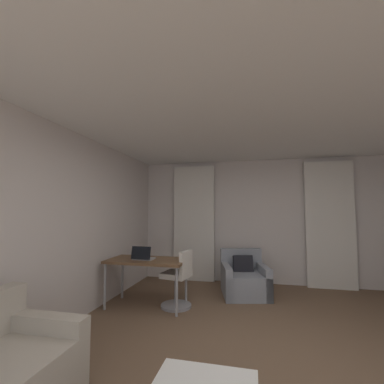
# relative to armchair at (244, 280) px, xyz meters

# --- Properties ---
(ground_plane) EXTENTS (12.00, 12.00, 0.00)m
(ground_plane) POSITION_rel_armchair_xyz_m (0.28, -2.16, -0.26)
(ground_plane) COLOR brown
(wall_window) EXTENTS (5.12, 0.06, 2.60)m
(wall_window) POSITION_rel_armchair_xyz_m (0.28, 0.87, 1.04)
(wall_window) COLOR silver
(wall_window) RESTS_ON ground
(wall_left) EXTENTS (0.06, 6.12, 2.60)m
(wall_left) POSITION_rel_armchair_xyz_m (-2.25, -2.16, 1.04)
(wall_left) COLOR silver
(wall_left) RESTS_ON ground
(ceiling) EXTENTS (5.12, 6.12, 0.06)m
(ceiling) POSITION_rel_armchair_xyz_m (0.28, -2.16, 2.37)
(ceiling) COLOR white
(ceiling) RESTS_ON wall_left
(curtain_left_panel) EXTENTS (0.90, 0.06, 2.50)m
(curtain_left_panel) POSITION_rel_armchair_xyz_m (-1.10, 0.74, 0.99)
(curtain_left_panel) COLOR silver
(curtain_left_panel) RESTS_ON ground
(curtain_right_panel) EXTENTS (0.90, 0.06, 2.50)m
(curtain_right_panel) POSITION_rel_armchair_xyz_m (1.65, 0.74, 0.99)
(curtain_right_panel) COLOR silver
(curtain_right_panel) RESTS_ON ground
(armchair) EXTENTS (0.94, 1.00, 0.78)m
(armchair) POSITION_rel_armchair_xyz_m (0.00, 0.00, 0.00)
(armchair) COLOR gray
(armchair) RESTS_ON ground
(desk) EXTENTS (1.25, 0.66, 0.73)m
(desk) POSITION_rel_armchair_xyz_m (-1.50, -0.92, 0.41)
(desk) COLOR brown
(desk) RESTS_ON ground
(desk_chair) EXTENTS (0.48, 0.48, 0.88)m
(desk_chair) POSITION_rel_armchair_xyz_m (-0.99, -0.86, 0.13)
(desk_chair) COLOR gray
(desk_chair) RESTS_ON ground
(laptop) EXTENTS (0.33, 0.26, 0.22)m
(laptop) POSITION_rel_armchair_xyz_m (-1.55, -0.98, 0.52)
(laptop) COLOR #ADADB2
(laptop) RESTS_ON desk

